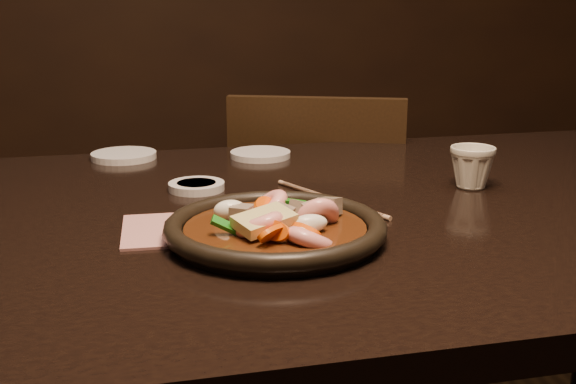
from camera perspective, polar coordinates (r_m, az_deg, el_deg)
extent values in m
cube|color=black|center=(1.08, 5.31, -1.94)|extent=(1.60, 0.90, 0.04)
cube|color=black|center=(1.80, 2.65, -5.54)|extent=(0.51, 0.51, 0.04)
cylinder|color=black|center=(2.03, 7.58, -9.73)|extent=(0.03, 0.03, 0.39)
cylinder|color=black|center=(1.74, 7.51, -14.18)|extent=(0.03, 0.03, 0.39)
cylinder|color=black|center=(2.05, -1.55, -9.30)|extent=(0.03, 0.03, 0.39)
cylinder|color=black|center=(1.77, -3.26, -13.59)|extent=(0.03, 0.03, 0.39)
cube|color=black|center=(1.56, 2.16, -0.08)|extent=(0.36, 0.16, 0.42)
cylinder|color=black|center=(0.91, -1.02, -3.48)|extent=(0.26, 0.26, 0.01)
torus|color=black|center=(0.90, -1.02, -2.76)|extent=(0.28, 0.28, 0.02)
cylinder|color=#391B0A|center=(0.90, -1.02, -3.00)|extent=(0.23, 0.23, 0.01)
ellipsoid|color=#391B0A|center=(0.90, -1.02, -3.00)|extent=(0.13, 0.12, 0.04)
torus|color=#F9A99D|center=(0.96, -1.70, -1.30)|extent=(0.06, 0.06, 0.05)
torus|color=#F9A99D|center=(0.91, 2.35, -1.98)|extent=(0.06, 0.05, 0.06)
torus|color=#F9A99D|center=(0.87, -2.29, -2.62)|extent=(0.08, 0.08, 0.04)
torus|color=#F9A99D|center=(0.85, 1.78, -3.87)|extent=(0.08, 0.08, 0.04)
cube|color=gray|center=(0.89, 0.41, -2.71)|extent=(0.03, 0.03, 0.03)
cube|color=gray|center=(0.92, -0.45, -1.75)|extent=(0.04, 0.04, 0.03)
cube|color=gray|center=(0.95, 0.88, -1.36)|extent=(0.04, 0.04, 0.03)
cube|color=gray|center=(0.91, -3.70, -1.75)|extent=(0.03, 0.03, 0.02)
cube|color=gray|center=(0.91, 2.13, -1.59)|extent=(0.03, 0.03, 0.03)
cube|color=gray|center=(0.94, 3.33, -1.11)|extent=(0.04, 0.04, 0.03)
cylinder|color=#E15007|center=(0.88, -0.78, -2.74)|extent=(0.06, 0.05, 0.03)
cylinder|color=#E15007|center=(0.91, -1.48, -2.59)|extent=(0.04, 0.05, 0.04)
cylinder|color=#E15007|center=(0.83, -1.27, -3.26)|extent=(0.05, 0.05, 0.04)
cylinder|color=#E15007|center=(0.94, -1.88, -1.07)|extent=(0.06, 0.06, 0.03)
cylinder|color=#E15007|center=(0.86, 1.43, -3.10)|extent=(0.05, 0.05, 0.04)
cylinder|color=#E15007|center=(0.84, -1.09, -3.08)|extent=(0.05, 0.05, 0.04)
cube|color=#1D7315|center=(0.91, -0.37, -2.49)|extent=(0.02, 0.04, 0.03)
cube|color=#1D7315|center=(0.96, 0.56, -0.84)|extent=(0.04, 0.02, 0.02)
cube|color=#1D7315|center=(0.93, 0.67, -2.14)|extent=(0.04, 0.03, 0.02)
cube|color=#1D7315|center=(0.87, -4.86, -2.69)|extent=(0.04, 0.02, 0.03)
cube|color=#1D7315|center=(0.90, -2.77, -2.46)|extent=(0.04, 0.04, 0.01)
cube|color=#1D7315|center=(0.92, 1.47, -2.30)|extent=(0.04, 0.02, 0.02)
cube|color=#1D7315|center=(0.93, -0.22, -1.81)|extent=(0.02, 0.04, 0.01)
ellipsoid|color=white|center=(0.88, 1.74, -2.49)|extent=(0.04, 0.02, 0.02)
ellipsoid|color=white|center=(0.88, -0.48, -2.25)|extent=(0.04, 0.04, 0.03)
ellipsoid|color=white|center=(0.92, -4.61, -1.44)|extent=(0.04, 0.02, 0.03)
ellipsoid|color=white|center=(0.85, 1.13, -3.62)|extent=(0.03, 0.04, 0.03)
ellipsoid|color=white|center=(0.90, -0.31, -2.60)|extent=(0.04, 0.04, 0.03)
cube|color=#D3C77E|center=(0.87, -1.88, -2.26)|extent=(0.08, 0.07, 0.03)
cylinder|color=silver|center=(1.15, -7.24, 0.46)|extent=(0.09, 0.09, 0.01)
cylinder|color=silver|center=(1.39, -12.85, 2.82)|extent=(0.12, 0.12, 0.01)
cylinder|color=silver|center=(1.37, -2.20, 3.00)|extent=(0.11, 0.11, 0.01)
imported|color=beige|center=(1.18, 14.34, 2.02)|extent=(0.09, 0.09, 0.07)
cylinder|color=tan|center=(1.07, 3.57, -0.61)|extent=(0.10, 0.22, 0.01)
cylinder|color=tan|center=(1.08, 3.14, -0.47)|extent=(0.10, 0.22, 0.01)
cube|color=#B0716C|center=(0.96, -8.80, -2.92)|extent=(0.15, 0.15, 0.00)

